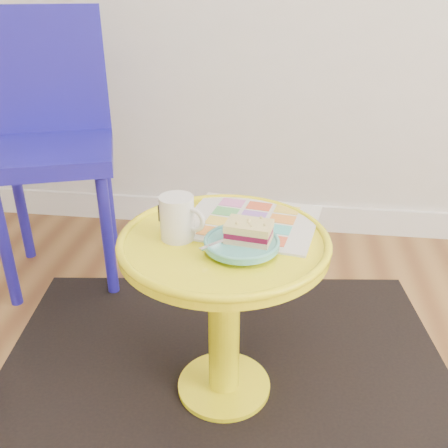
# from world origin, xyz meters

# --- Properties ---
(rug) EXTENTS (1.43, 1.25, 0.01)m
(rug) POSITION_xyz_m (-0.11, 0.98, 0.00)
(rug) COLOR black
(rug) RESTS_ON ground
(side_table) EXTENTS (0.50, 0.50, 0.47)m
(side_table) POSITION_xyz_m (-0.11, 0.98, 0.34)
(side_table) COLOR yellow
(side_table) RESTS_ON ground
(chair) EXTENTS (0.53, 0.53, 0.94)m
(chair) POSITION_xyz_m (-0.80, 1.57, 0.54)
(chair) COLOR #1F189E
(chair) RESTS_ON ground
(newspaper) EXTENTS (0.36, 0.32, 0.01)m
(newspaper) POSITION_xyz_m (-0.05, 1.08, 0.48)
(newspaper) COLOR silver
(newspaper) RESTS_ON side_table
(mug) EXTENTS (0.11, 0.08, 0.11)m
(mug) POSITION_xyz_m (-0.21, 0.97, 0.53)
(mug) COLOR white
(mug) RESTS_ON side_table
(plate) EXTENTS (0.17, 0.17, 0.02)m
(plate) POSITION_xyz_m (-0.06, 0.93, 0.49)
(plate) COLOR #52AEA6
(plate) RESTS_ON newspaper
(cake_slice) EXTENTS (0.11, 0.08, 0.04)m
(cake_slice) POSITION_xyz_m (-0.04, 0.94, 0.52)
(cake_slice) COLOR #D3BC8C
(cake_slice) RESTS_ON plate
(fork) EXTENTS (0.11, 0.11, 0.00)m
(fork) POSITION_xyz_m (-0.09, 0.93, 0.50)
(fork) COLOR silver
(fork) RESTS_ON plate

